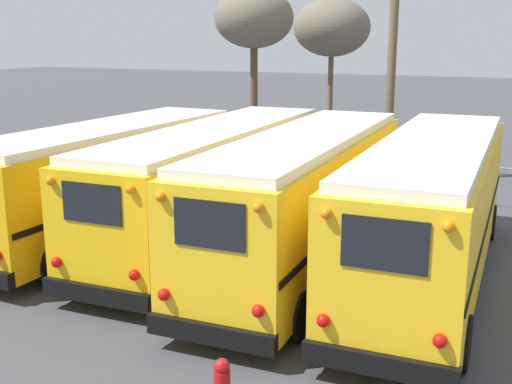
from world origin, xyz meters
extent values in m
plane|color=#424247|center=(0.00, 0.00, 0.00)|extent=(160.00, 160.00, 0.00)
cube|color=#EAAA0F|center=(-4.34, -0.51, 1.65)|extent=(2.82, 9.68, 2.57)
cube|color=white|center=(-4.34, -0.51, 3.03)|extent=(2.61, 9.29, 0.20)
cube|color=black|center=(-5.60, -0.46, 1.45)|extent=(0.34, 9.40, 0.14)
cube|color=black|center=(-3.08, -0.55, 1.45)|extent=(0.34, 9.40, 0.14)
cylinder|color=black|center=(-5.39, 3.03, 0.52)|extent=(0.32, 1.05, 1.04)
cylinder|color=black|center=(-3.05, 2.95, 0.52)|extent=(0.32, 1.05, 1.04)
cylinder|color=black|center=(-3.29, -4.04, 0.52)|extent=(0.32, 1.05, 1.04)
cube|color=yellow|center=(-1.45, 0.26, 1.64)|extent=(2.77, 10.76, 2.62)
cube|color=white|center=(-1.45, 0.26, 3.05)|extent=(2.56, 10.33, 0.20)
cube|color=black|center=(-1.28, -5.12, 0.51)|extent=(2.50, 0.28, 0.36)
cube|color=black|center=(-1.28, -5.09, 2.36)|extent=(1.35, 0.07, 0.79)
sphere|color=red|center=(-2.20, -5.16, 1.05)|extent=(0.22, 0.22, 0.22)
sphere|color=orange|center=(-2.20, -5.16, 2.73)|extent=(0.18, 0.18, 0.18)
sphere|color=red|center=(-0.37, -5.10, 1.05)|extent=(0.22, 0.22, 0.22)
sphere|color=orange|center=(-0.37, -5.10, 2.73)|extent=(0.18, 0.18, 0.18)
cube|color=black|center=(-2.68, 0.23, 1.44)|extent=(0.34, 10.47, 0.14)
cube|color=black|center=(-0.21, 0.30, 1.44)|extent=(0.34, 10.47, 0.14)
cylinder|color=black|center=(-2.71, 4.27, 0.47)|extent=(0.31, 0.95, 0.94)
cylinder|color=black|center=(-0.43, 4.34, 0.47)|extent=(0.31, 0.95, 0.94)
cylinder|color=black|center=(-2.47, -3.81, 0.47)|extent=(0.31, 0.95, 0.94)
cylinder|color=black|center=(-0.18, -3.75, 0.47)|extent=(0.31, 0.95, 0.94)
cube|color=yellow|center=(1.45, -0.60, 1.70)|extent=(2.68, 10.23, 2.73)
cube|color=white|center=(1.45, -0.60, 3.16)|extent=(2.48, 9.81, 0.20)
cube|color=black|center=(1.60, -5.72, 0.51)|extent=(2.43, 0.27, 0.36)
cube|color=black|center=(1.60, -5.69, 2.45)|extent=(1.31, 0.07, 0.82)
sphere|color=red|center=(0.71, -5.75, 1.08)|extent=(0.22, 0.22, 0.22)
sphere|color=orange|center=(0.71, -5.75, 2.84)|extent=(0.18, 0.18, 0.18)
sphere|color=red|center=(2.49, -5.70, 1.08)|extent=(0.22, 0.22, 0.22)
sphere|color=orange|center=(2.49, -5.70, 2.84)|extent=(0.18, 0.18, 0.18)
cube|color=black|center=(0.25, -0.64, 1.49)|extent=(0.32, 9.95, 0.14)
cube|color=black|center=(2.64, -0.56, 1.49)|extent=(0.32, 9.95, 0.14)
cylinder|color=black|center=(0.23, 3.14, 0.47)|extent=(0.31, 0.96, 0.95)
cylinder|color=black|center=(2.44, 3.21, 0.47)|extent=(0.31, 0.96, 0.95)
cylinder|color=black|center=(0.45, -4.41, 0.47)|extent=(0.31, 0.96, 0.95)
cylinder|color=black|center=(2.67, -4.34, 0.47)|extent=(0.31, 0.96, 0.95)
cube|color=yellow|center=(4.34, -0.36, 1.70)|extent=(2.67, 10.44, 2.73)
cube|color=white|center=(4.34, -0.36, 3.17)|extent=(2.47, 10.02, 0.20)
cube|color=black|center=(4.48, -5.58, 0.52)|extent=(2.44, 0.27, 0.36)
cube|color=black|center=(4.48, -5.56, 2.46)|extent=(1.32, 0.07, 0.82)
sphere|color=red|center=(3.58, -5.62, 1.09)|extent=(0.22, 0.22, 0.22)
sphere|color=orange|center=(3.58, -5.62, 2.85)|extent=(0.18, 0.18, 0.18)
sphere|color=red|center=(5.37, -5.57, 1.09)|extent=(0.22, 0.22, 0.22)
sphere|color=orange|center=(5.37, -5.57, 2.85)|extent=(0.18, 0.18, 0.18)
cube|color=black|center=(3.13, -0.39, 1.50)|extent=(0.30, 10.17, 0.14)
cube|color=black|center=(5.54, -0.32, 1.50)|extent=(0.30, 10.17, 0.14)
cylinder|color=black|center=(3.12, 3.50, 0.48)|extent=(0.31, 0.97, 0.96)
cylinder|color=black|center=(5.35, 3.56, 0.48)|extent=(0.31, 0.97, 0.96)
cylinder|color=black|center=(3.33, -4.28, 0.48)|extent=(0.31, 0.97, 0.96)
cylinder|color=black|center=(5.56, -4.21, 0.48)|extent=(0.31, 0.97, 0.96)
cylinder|color=brown|center=(1.10, 9.40, 4.49)|extent=(0.33, 0.33, 8.98)
cylinder|color=brown|center=(-6.80, 14.43, 2.64)|extent=(0.36, 0.36, 5.29)
ellipsoid|color=#6B6051|center=(-6.80, 14.43, 6.34)|extent=(3.83, 3.83, 2.87)
cylinder|color=brown|center=(-4.44, 19.34, 2.41)|extent=(0.28, 0.28, 4.82)
ellipsoid|color=#6B6051|center=(-4.44, 19.34, 5.94)|extent=(4.10, 4.10, 3.08)
cylinder|color=#939399|center=(-8.34, 6.80, 0.70)|extent=(0.06, 0.06, 1.40)
cylinder|color=#939399|center=(-5.96, 6.80, 0.70)|extent=(0.06, 0.06, 1.40)
cylinder|color=#939399|center=(-3.57, 6.80, 0.70)|extent=(0.06, 0.06, 1.40)
cylinder|color=#939399|center=(-1.19, 6.80, 0.70)|extent=(0.06, 0.06, 1.40)
cylinder|color=#939399|center=(1.19, 6.80, 0.70)|extent=(0.06, 0.06, 1.40)
cylinder|color=#939399|center=(3.57, 6.80, 0.70)|extent=(0.06, 0.06, 1.40)
cylinder|color=#939399|center=(0.00, 6.80, 1.40)|extent=(16.67, 0.04, 0.04)
sphere|color=#B21414|center=(2.64, -7.29, 0.92)|extent=(0.23, 0.23, 0.23)
camera|label=1|loc=(6.48, -14.59, 5.46)|focal=45.00mm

